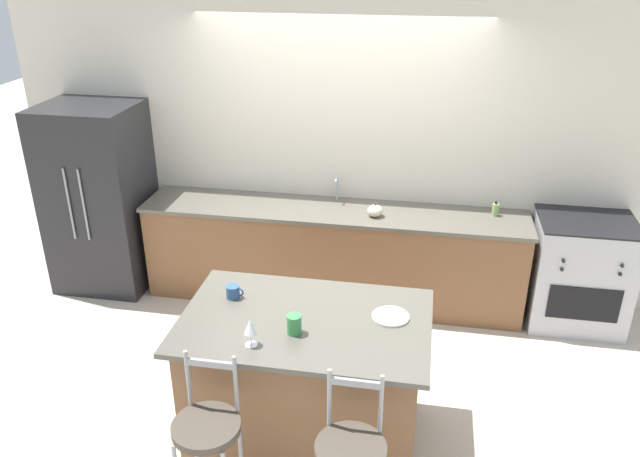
{
  "coord_description": "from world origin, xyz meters",
  "views": [
    {
      "loc": [
        0.79,
        -4.63,
        3.06
      ],
      "look_at": [
        0.05,
        -0.54,
        1.12
      ],
      "focal_mm": 35.0,
      "sensor_mm": 36.0,
      "label": 1
    }
  ],
  "objects_px": {
    "tumbler_cup": "(294,324)",
    "soap_bottle": "(495,210)",
    "wine_glass": "(250,327)",
    "oven_range": "(579,272)",
    "dinner_plate": "(391,316)",
    "refrigerator": "(100,198)",
    "pumpkin_decoration": "(375,211)",
    "bar_stool_near": "(208,441)",
    "coffee_mug": "(233,292)"
  },
  "relations": [
    {
      "from": "bar_stool_near",
      "to": "tumbler_cup",
      "type": "bearing_deg",
      "value": 58.21
    },
    {
      "from": "pumpkin_decoration",
      "to": "bar_stool_near",
      "type": "bearing_deg",
      "value": -105.09
    },
    {
      "from": "wine_glass",
      "to": "soap_bottle",
      "type": "bearing_deg",
      "value": 55.51
    },
    {
      "from": "oven_range",
      "to": "pumpkin_decoration",
      "type": "relative_size",
      "value": 7.33
    },
    {
      "from": "refrigerator",
      "to": "coffee_mug",
      "type": "bearing_deg",
      "value": -41.09
    },
    {
      "from": "coffee_mug",
      "to": "pumpkin_decoration",
      "type": "bearing_deg",
      "value": 63.13
    },
    {
      "from": "soap_bottle",
      "to": "refrigerator",
      "type": "bearing_deg",
      "value": -177.16
    },
    {
      "from": "oven_range",
      "to": "bar_stool_near",
      "type": "distance_m",
      "value": 3.49
    },
    {
      "from": "bar_stool_near",
      "to": "coffee_mug",
      "type": "height_order",
      "value": "bar_stool_near"
    },
    {
      "from": "coffee_mug",
      "to": "oven_range",
      "type": "bearing_deg",
      "value": 32.52
    },
    {
      "from": "wine_glass",
      "to": "oven_range",
      "type": "bearing_deg",
      "value": 42.83
    },
    {
      "from": "dinner_plate",
      "to": "soap_bottle",
      "type": "distance_m",
      "value": 1.94
    },
    {
      "from": "bar_stool_near",
      "to": "dinner_plate",
      "type": "distance_m",
      "value": 1.31
    },
    {
      "from": "coffee_mug",
      "to": "tumbler_cup",
      "type": "distance_m",
      "value": 0.58
    },
    {
      "from": "refrigerator",
      "to": "dinner_plate",
      "type": "height_order",
      "value": "refrigerator"
    },
    {
      "from": "dinner_plate",
      "to": "pumpkin_decoration",
      "type": "height_order",
      "value": "pumpkin_decoration"
    },
    {
      "from": "bar_stool_near",
      "to": "dinner_plate",
      "type": "relative_size",
      "value": 4.43
    },
    {
      "from": "dinner_plate",
      "to": "pumpkin_decoration",
      "type": "relative_size",
      "value": 1.8
    },
    {
      "from": "oven_range",
      "to": "soap_bottle",
      "type": "xyz_separation_m",
      "value": [
        -0.74,
        0.13,
        0.47
      ]
    },
    {
      "from": "dinner_plate",
      "to": "tumbler_cup",
      "type": "height_order",
      "value": "tumbler_cup"
    },
    {
      "from": "oven_range",
      "to": "wine_glass",
      "type": "bearing_deg",
      "value": -137.17
    },
    {
      "from": "refrigerator",
      "to": "tumbler_cup",
      "type": "height_order",
      "value": "refrigerator"
    },
    {
      "from": "oven_range",
      "to": "refrigerator",
      "type": "bearing_deg",
      "value": -179.31
    },
    {
      "from": "refrigerator",
      "to": "coffee_mug",
      "type": "xyz_separation_m",
      "value": [
        1.79,
        -1.56,
        0.09
      ]
    },
    {
      "from": "bar_stool_near",
      "to": "soap_bottle",
      "type": "bearing_deg",
      "value": 57.71
    },
    {
      "from": "wine_glass",
      "to": "refrigerator",
      "type": "bearing_deg",
      "value": 135.01
    },
    {
      "from": "bar_stool_near",
      "to": "pumpkin_decoration",
      "type": "xyz_separation_m",
      "value": [
        0.66,
        2.44,
        0.39
      ]
    },
    {
      "from": "pumpkin_decoration",
      "to": "soap_bottle",
      "type": "distance_m",
      "value": 1.03
    },
    {
      "from": "refrigerator",
      "to": "tumbler_cup",
      "type": "bearing_deg",
      "value": -39.72
    },
    {
      "from": "dinner_plate",
      "to": "wine_glass",
      "type": "bearing_deg",
      "value": -150.57
    },
    {
      "from": "pumpkin_decoration",
      "to": "refrigerator",
      "type": "bearing_deg",
      "value": 179.43
    },
    {
      "from": "pumpkin_decoration",
      "to": "soap_bottle",
      "type": "xyz_separation_m",
      "value": [
        1.01,
        0.2,
        0.0
      ]
    },
    {
      "from": "tumbler_cup",
      "to": "soap_bottle",
      "type": "relative_size",
      "value": 0.93
    },
    {
      "from": "wine_glass",
      "to": "soap_bottle",
      "type": "xyz_separation_m",
      "value": [
        1.53,
        2.23,
        -0.09
      ]
    },
    {
      "from": "oven_range",
      "to": "wine_glass",
      "type": "xyz_separation_m",
      "value": [
        -2.27,
        -2.1,
        0.56
      ]
    },
    {
      "from": "refrigerator",
      "to": "soap_bottle",
      "type": "xyz_separation_m",
      "value": [
        3.58,
        0.18,
        0.08
      ]
    },
    {
      "from": "bar_stool_near",
      "to": "wine_glass",
      "type": "bearing_deg",
      "value": 71.24
    },
    {
      "from": "wine_glass",
      "to": "soap_bottle",
      "type": "relative_size",
      "value": 1.35
    },
    {
      "from": "coffee_mug",
      "to": "tumbler_cup",
      "type": "xyz_separation_m",
      "value": [
        0.48,
        -0.33,
        0.02
      ]
    },
    {
      "from": "coffee_mug",
      "to": "dinner_plate",
      "type": "bearing_deg",
      "value": -2.95
    },
    {
      "from": "bar_stool_near",
      "to": "oven_range",
      "type": "bearing_deg",
      "value": 46.3
    },
    {
      "from": "dinner_plate",
      "to": "coffee_mug",
      "type": "relative_size",
      "value": 2.01
    },
    {
      "from": "coffee_mug",
      "to": "soap_bottle",
      "type": "height_order",
      "value": "soap_bottle"
    },
    {
      "from": "dinner_plate",
      "to": "coffee_mug",
      "type": "distance_m",
      "value": 1.04
    },
    {
      "from": "refrigerator",
      "to": "coffee_mug",
      "type": "height_order",
      "value": "refrigerator"
    },
    {
      "from": "refrigerator",
      "to": "oven_range",
      "type": "height_order",
      "value": "refrigerator"
    },
    {
      "from": "dinner_plate",
      "to": "oven_range",
      "type": "bearing_deg",
      "value": 48.11
    },
    {
      "from": "bar_stool_near",
      "to": "pumpkin_decoration",
      "type": "height_order",
      "value": "bar_stool_near"
    },
    {
      "from": "oven_range",
      "to": "dinner_plate",
      "type": "distance_m",
      "value": 2.28
    },
    {
      "from": "bar_stool_near",
      "to": "soap_bottle",
      "type": "height_order",
      "value": "bar_stool_near"
    }
  ]
}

